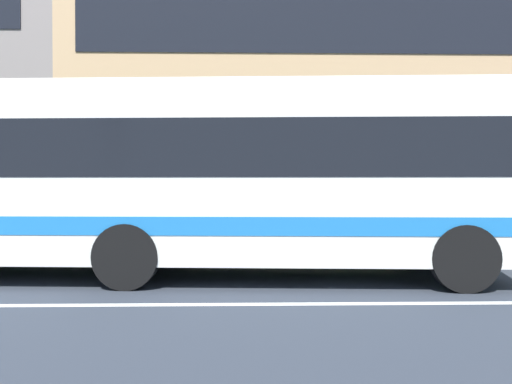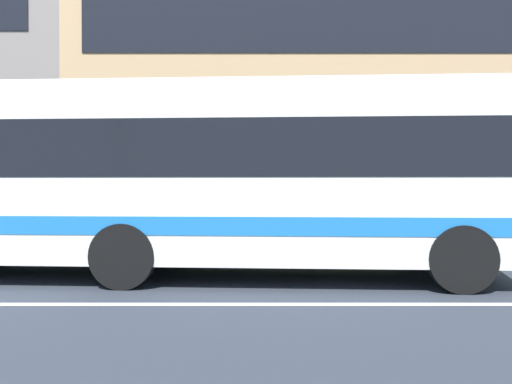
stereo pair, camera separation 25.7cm
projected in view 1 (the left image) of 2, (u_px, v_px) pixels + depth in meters
hedge_row_far at (72, 232)px, 12.61m from camera, size 22.53×1.10×0.92m
apartment_block_right at (315, 80)px, 22.77m from camera, size 18.22×11.31×12.07m
transit_bus at (183, 174)px, 9.19m from camera, size 10.90×3.24×3.22m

